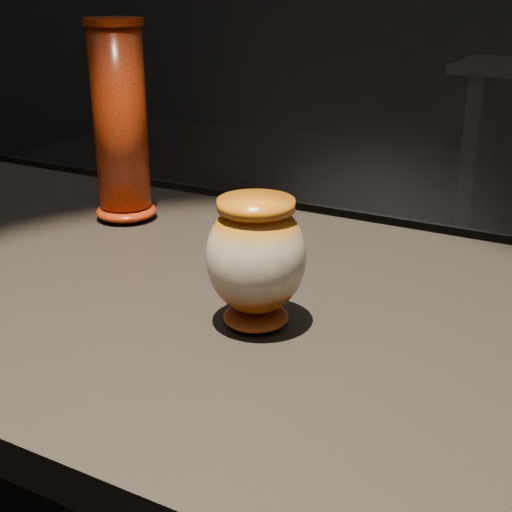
{
  "coord_description": "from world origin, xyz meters",
  "views": [
    {
      "loc": [
        0.37,
        -0.79,
        1.32
      ],
      "look_at": [
        -0.03,
        -0.06,
        1.0
      ],
      "focal_mm": 50.0,
      "sensor_mm": 36.0,
      "label": 1
    }
  ],
  "objects": [
    {
      "name": "main_vase",
      "position": [
        -0.03,
        -0.06,
        0.99
      ],
      "size": [
        0.15,
        0.15,
        0.17
      ],
      "rotation": [
        0.0,
        0.0,
        0.25
      ],
      "color": "#722F0A",
      "rests_on": "display_plinth"
    },
    {
      "name": "tall_vase",
      "position": [
        -0.45,
        0.2,
        1.07
      ],
      "size": [
        0.13,
        0.13,
        0.36
      ],
      "rotation": [
        0.0,
        0.0,
        0.22
      ],
      "color": "#D6420E",
      "rests_on": "display_plinth"
    },
    {
      "name": "display_plinth",
      "position": [
        0.0,
        0.0,
        0.63
      ],
      "size": [
        2.0,
        0.8,
        0.9
      ],
      "color": "black",
      "rests_on": "ground"
    }
  ]
}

